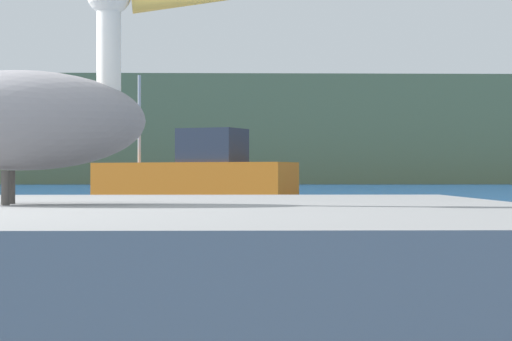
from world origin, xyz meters
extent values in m
cube|color=#6B7A51|center=(0.00, 79.62, 4.58)|extent=(140.00, 13.33, 9.16)
cube|color=gray|center=(1.04, 0.48, 0.38)|extent=(3.77, 3.11, 0.76)
ellipsoid|color=gray|center=(1.04, 0.48, 1.07)|extent=(0.95, 0.53, 0.37)
cylinder|color=white|center=(1.36, 0.51, 1.31)|extent=(0.09, 0.09, 0.37)
cone|color=gold|center=(1.63, 0.54, 1.52)|extent=(0.39, 0.10, 0.09)
cylinder|color=#4C4742|center=(0.99, 0.55, 0.82)|extent=(0.03, 0.03, 0.12)
cylinder|color=#4C4742|center=(1.01, 0.40, 0.82)|extent=(0.03, 0.03, 0.12)
cube|color=orange|center=(0.27, 31.71, 0.64)|extent=(7.90, 5.15, 1.29)
cube|color=#2D333D|center=(1.01, 31.36, 1.92)|extent=(2.75, 2.55, 1.26)
cylinder|color=#B2B2B2|center=(-1.84, 32.70, 2.98)|extent=(0.12, 0.12, 3.39)
camera|label=1|loc=(1.82, -2.91, 0.88)|focal=64.67mm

